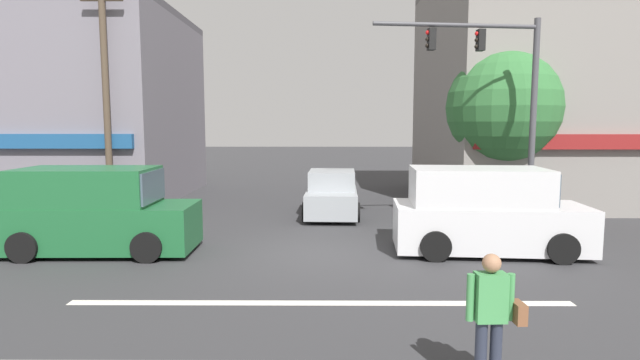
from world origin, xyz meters
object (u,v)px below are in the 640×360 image
traffic_light_mast (502,89)px  van_crossing_leftbound (485,213)px  pedestrian_foreground_with_bag (492,313)px  street_tree (503,107)px  sedan_parked_curbside (332,195)px  utility_pole_far_right (515,110)px  utility_pole_near_left (106,100)px  van_waiting_far (97,213)px

traffic_light_mast → van_crossing_leftbound: 4.17m
pedestrian_foreground_with_bag → van_crossing_leftbound: bearing=72.7°
street_tree → traffic_light_mast: 3.05m
sedan_parked_curbside → utility_pole_far_right: bearing=20.2°
utility_pole_far_right → pedestrian_foreground_with_bag: 15.68m
sedan_parked_curbside → pedestrian_foreground_with_bag: (1.68, -11.68, 0.24)m
utility_pole_near_left → van_crossing_leftbound: 12.63m
utility_pole_near_left → utility_pole_far_right: utility_pole_near_left is taller
van_waiting_far → sedan_parked_curbside: van_waiting_far is taller
sedan_parked_curbside → van_waiting_far: bearing=-138.4°
street_tree → sedan_parked_curbside: street_tree is taller
utility_pole_near_left → van_waiting_far: size_ratio=1.66×
pedestrian_foreground_with_bag → street_tree: bearing=70.1°
pedestrian_foreground_with_bag → utility_pole_near_left: bearing=129.6°
van_crossing_leftbound → sedan_parked_curbside: bearing=125.4°
van_crossing_leftbound → van_waiting_far: bearing=-179.7°
utility_pole_near_left → van_crossing_leftbound: bearing=-22.9°
utility_pole_far_right → pedestrian_foreground_with_bag: (-5.64, -14.37, -2.78)m
van_waiting_far → pedestrian_foreground_with_bag: (7.58, -6.43, -0.05)m
utility_pole_near_left → van_waiting_far: (1.71, -4.82, -2.98)m
sedan_parked_curbside → van_crossing_leftbound: size_ratio=0.88×
traffic_light_mast → van_crossing_leftbound: bearing=-115.4°
utility_pole_near_left → utility_pole_far_right: 15.26m
van_crossing_leftbound → pedestrian_foreground_with_bag: 6.78m
traffic_light_mast → van_waiting_far: bearing=-167.0°
sedan_parked_curbside → utility_pole_near_left: bearing=-176.7°
utility_pole_far_right → traffic_light_mast: size_ratio=1.16×
utility_pole_near_left → traffic_light_mast: 12.69m
street_tree → utility_pole_near_left: (-13.54, -0.50, 0.23)m
utility_pole_far_right → van_crossing_leftbound: utility_pole_far_right is taller
traffic_light_mast → pedestrian_foreground_with_bag: bearing=-109.6°
traffic_light_mast → sedan_parked_curbside: bearing=150.4°
street_tree → utility_pole_far_right: bearing=62.0°
street_tree → utility_pole_far_right: utility_pole_far_right is taller
utility_pole_near_left → sedan_parked_curbside: size_ratio=1.84×
sedan_parked_curbside → pedestrian_foreground_with_bag: bearing=-81.8°
utility_pole_near_left → utility_pole_far_right: (14.93, 3.12, -0.25)m
utility_pole_near_left → sedan_parked_curbside: 8.30m
utility_pole_near_left → traffic_light_mast: (12.48, -2.32, 0.19)m
street_tree → van_crossing_leftbound: size_ratio=1.21×
utility_pole_near_left → traffic_light_mast: utility_pole_near_left is taller
utility_pole_far_right → van_crossing_leftbound: size_ratio=1.52×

